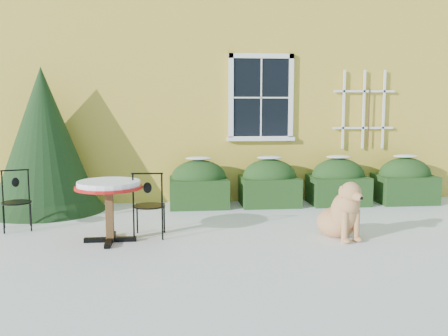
{
  "coord_description": "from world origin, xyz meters",
  "views": [
    {
      "loc": [
        -0.76,
        -6.38,
        1.84
      ],
      "look_at": [
        0.0,
        1.0,
        0.9
      ],
      "focal_mm": 40.0,
      "sensor_mm": 36.0,
      "label": 1
    }
  ],
  "objects": [
    {
      "name": "patio_chair_far",
      "position": [
        -3.08,
        1.16,
        0.44
      ],
      "size": [
        0.49,
        0.48,
        0.88
      ],
      "rotation": [
        0.0,
        0.0,
        0.3
      ],
      "color": "black",
      "rests_on": "ground"
    },
    {
      "name": "evergreen_shrub",
      "position": [
        -2.98,
        2.49,
        1.0
      ],
      "size": [
        2.06,
        2.06,
        2.49
      ],
      "rotation": [
        0.0,
        0.0,
        0.25
      ],
      "color": "black",
      "rests_on": "ground"
    },
    {
      "name": "dog",
      "position": [
        1.56,
        0.17,
        0.34
      ],
      "size": [
        0.68,
        0.94,
        0.84
      ],
      "rotation": [
        0.0,
        0.0,
        0.3
      ],
      "color": "tan",
      "rests_on": "ground"
    },
    {
      "name": "patio_chair_near",
      "position": [
        -1.1,
        0.5,
        0.47
      ],
      "size": [
        0.45,
        0.45,
        0.93
      ],
      "rotation": [
        0.0,
        0.0,
        3.09
      ],
      "color": "black",
      "rests_on": "ground"
    },
    {
      "name": "ground",
      "position": [
        0.0,
        0.0,
        0.0
      ],
      "size": [
        80.0,
        80.0,
        0.0
      ],
      "primitive_type": "plane",
      "color": "white",
      "rests_on": "ground"
    },
    {
      "name": "house",
      "position": [
        0.0,
        7.0,
        3.22
      ],
      "size": [
        12.4,
        8.4,
        6.4
      ],
      "color": "yellow",
      "rests_on": "ground"
    },
    {
      "name": "bistro_table",
      "position": [
        -1.62,
        0.31,
        0.69
      ],
      "size": [
        0.9,
        0.9,
        0.83
      ],
      "rotation": [
        0.0,
        0.0,
        0.07
      ],
      "color": "black",
      "rests_on": "ground"
    },
    {
      "name": "hedge_row",
      "position": [
        1.65,
        2.55,
        0.4
      ],
      "size": [
        4.95,
        0.8,
        0.91
      ],
      "color": "#173213",
      "rests_on": "ground"
    }
  ]
}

